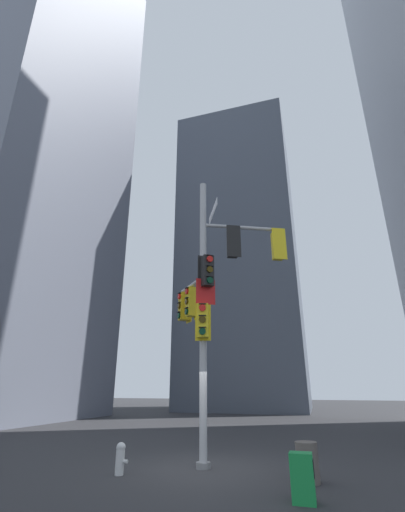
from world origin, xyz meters
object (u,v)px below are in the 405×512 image
Objects in this scene: signal_pole_assembly at (212,289)px; newspaper_box at (303,478)px; fire_hydrant at (120,458)px; trash_bin at (307,462)px.

signal_pole_assembly is 5.96m from newspaper_box.
fire_hydrant is at bearing 167.28° from newspaper_box.
fire_hydrant is (-2.01, -1.70, -4.70)m from signal_pole_assembly.
fire_hydrant is 4.62m from trash_bin.
signal_pole_assembly reaches higher than trash_bin.
signal_pole_assembly is 10.32× the size of newspaper_box.
fire_hydrant is at bearing -139.84° from signal_pole_assembly.
newspaper_box is at bearing -47.09° from signal_pole_assembly.
signal_pole_assembly is 5.39m from fire_hydrant.
newspaper_box is 1.61m from trash_bin.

